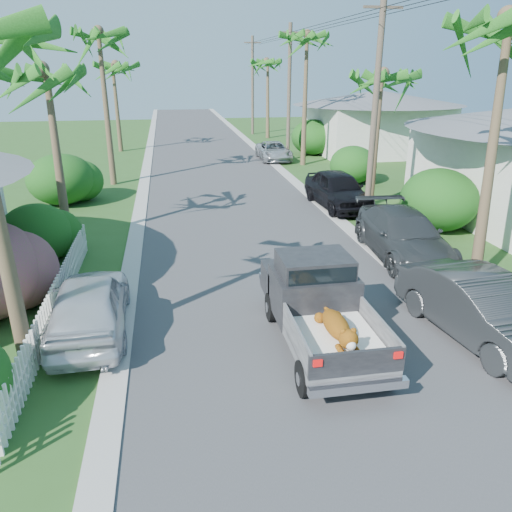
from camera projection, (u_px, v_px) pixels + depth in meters
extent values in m
plane|color=#2C521E|center=(343.00, 431.00, 9.15)|extent=(120.00, 120.00, 0.00)
cube|color=#38383A|center=(214.00, 170.00, 32.16)|extent=(8.00, 100.00, 0.02)
cube|color=#A5A39E|center=(146.00, 172.00, 31.46)|extent=(0.60, 100.00, 0.06)
cube|color=#A5A39E|center=(279.00, 168.00, 32.85)|extent=(0.60, 100.00, 0.06)
cylinder|color=black|center=(306.00, 378.00, 10.05)|extent=(0.28, 0.76, 0.76)
cylinder|color=black|center=(385.00, 370.00, 10.33)|extent=(0.28, 0.76, 0.76)
cylinder|color=black|center=(273.00, 307.00, 13.04)|extent=(0.28, 0.76, 0.76)
cylinder|color=black|center=(335.00, 302.00, 13.32)|extent=(0.28, 0.76, 0.76)
cube|color=gray|center=(336.00, 348.00, 10.70)|extent=(1.90, 2.40, 0.24)
cube|color=gray|center=(295.00, 336.00, 10.42)|extent=(0.06, 2.40, 0.55)
cube|color=gray|center=(378.00, 328.00, 10.72)|extent=(0.06, 2.40, 0.55)
cube|color=black|center=(357.00, 363.00, 9.50)|extent=(1.92, 0.08, 0.52)
cube|color=silver|center=(358.00, 387.00, 9.50)|extent=(1.98, 0.18, 0.18)
cube|color=red|center=(318.00, 363.00, 9.28)|extent=(0.18, 0.05, 0.14)
cube|color=red|center=(398.00, 355.00, 9.54)|extent=(0.18, 0.05, 0.14)
cube|color=black|center=(313.00, 293.00, 12.25)|extent=(1.94, 1.65, 1.10)
cube|color=black|center=(314.00, 266.00, 11.99)|extent=(1.70, 1.35, 0.55)
cube|color=black|center=(323.00, 278.00, 11.39)|extent=(1.60, 0.05, 0.45)
cube|color=black|center=(300.00, 279.00, 13.46)|extent=(1.94, 1.20, 0.80)
cube|color=white|center=(337.00, 339.00, 10.63)|extent=(1.70, 2.10, 0.16)
ellipsoid|color=orange|center=(336.00, 325.00, 10.62)|extent=(0.48, 1.25, 0.43)
sphere|color=orange|center=(348.00, 339.00, 9.90)|extent=(0.40, 0.40, 0.40)
ellipsoid|color=white|center=(336.00, 329.00, 10.65)|extent=(0.32, 0.86, 0.18)
imported|color=#272A2C|center=(481.00, 309.00, 11.99)|extent=(2.35, 5.05, 1.60)
imported|color=#313436|center=(403.00, 236.00, 17.25)|extent=(2.58, 5.62, 1.59)
imported|color=black|center=(338.00, 190.00, 23.46)|extent=(2.28, 5.09, 1.70)
imported|color=#ADB0B4|center=(274.00, 151.00, 35.57)|extent=(2.13, 4.55, 1.26)
imported|color=silver|center=(90.00, 305.00, 12.30)|extent=(1.97, 4.57, 1.54)
cone|color=brown|center=(58.00, 160.00, 18.00)|extent=(0.36, 0.61, 6.21)
cone|color=brown|center=(106.00, 111.00, 27.01)|extent=(0.36, 0.36, 8.00)
cone|color=brown|center=(117.00, 109.00, 38.25)|extent=(0.36, 0.75, 6.51)
cone|color=brown|center=(491.00, 160.00, 14.36)|extent=(0.36, 0.73, 7.51)
cone|color=brown|center=(375.00, 143.00, 22.96)|extent=(0.36, 0.54, 6.01)
cone|color=brown|center=(305.00, 102.00, 32.64)|extent=(0.36, 0.36, 8.20)
cone|color=brown|center=(268.00, 100.00, 45.82)|extent=(0.36, 0.63, 6.81)
ellipsoid|color=#184915|center=(36.00, 234.00, 16.80)|extent=(2.40, 2.64, 2.00)
ellipsoid|color=#184915|center=(61.00, 179.00, 24.00)|extent=(3.20, 3.52, 2.40)
ellipsoid|color=#184915|center=(439.00, 200.00, 20.10)|extent=(3.00, 3.30, 2.50)
ellipsoid|color=#184915|center=(353.00, 165.00, 28.41)|extent=(2.60, 2.86, 2.10)
ellipsoid|color=#184915|center=(313.00, 137.00, 37.61)|extent=(3.20, 3.52, 2.60)
cube|color=white|center=(56.00, 302.00, 13.07)|extent=(0.10, 11.00, 1.00)
cube|color=silver|center=(376.00, 129.00, 38.24)|extent=(9.00, 8.00, 3.60)
cone|color=#595B60|center=(379.00, 98.00, 37.42)|extent=(6.48, 6.48, 1.00)
cylinder|color=brown|center=(375.00, 113.00, 20.43)|extent=(0.26, 0.26, 9.00)
cube|color=brown|center=(383.00, 7.00, 19.04)|extent=(1.60, 0.10, 0.10)
cylinder|color=brown|center=(289.00, 94.00, 34.24)|extent=(0.26, 0.26, 9.00)
cube|color=brown|center=(290.00, 32.00, 32.85)|extent=(1.60, 0.10, 0.10)
cylinder|color=brown|center=(253.00, 86.00, 48.05)|extent=(0.26, 0.26, 9.00)
cube|color=brown|center=(253.00, 43.00, 46.66)|extent=(1.60, 0.10, 0.10)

